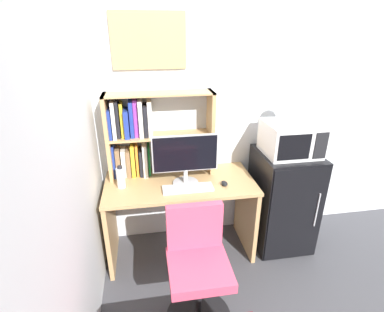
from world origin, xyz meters
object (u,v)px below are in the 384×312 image
hutch_bookshelf (143,134)px  mini_fridge (282,199)px  monitor (185,157)px  keyboard (188,188)px  microwave (291,138)px  computer_mouse (224,183)px  desk_chair (198,273)px  desk_fan (299,106)px  water_bottle (121,177)px  wall_corkboard (149,41)px

hutch_bookshelf → mini_fridge: (1.27, -0.21, -0.66)m
monitor → keyboard: bearing=-87.0°
keyboard → microwave: microwave is taller
hutch_bookshelf → computer_mouse: hutch_bookshelf is taller
computer_mouse → desk_chair: bearing=-119.8°
mini_fridge → desk_fan: size_ratio=3.62×
monitor → water_bottle: 0.56m
monitor → keyboard: 0.26m
monitor → desk_chair: 0.89m
wall_corkboard → computer_mouse: bearing=-36.5°
water_bottle → microwave: microwave is taller
microwave → wall_corkboard: bearing=165.9°
computer_mouse → wall_corkboard: 1.31m
water_bottle → mini_fridge: size_ratio=0.20×
microwave → desk_chair: 1.36m
keyboard → mini_fridge: mini_fridge is taller
keyboard → water_bottle: (-0.54, 0.13, 0.08)m
computer_mouse → desk_chair: (-0.33, -0.58, -0.36)m
water_bottle → mini_fridge: 1.51m
desk_chair → wall_corkboard: bearing=102.6°
water_bottle → wall_corkboard: 1.12m
microwave → desk_fan: bearing=-14.0°
water_bottle → desk_fan: 1.58m
computer_mouse → keyboard: bearing=-176.2°
keyboard → wall_corkboard: wall_corkboard is taller
computer_mouse → monitor: bearing=166.6°
water_bottle → desk_fan: desk_fan is taller
hutch_bookshelf → computer_mouse: bearing=-26.1°
microwave → water_bottle: bearing=-179.6°
water_bottle → mini_fridge: mini_fridge is taller
desk_fan → mini_fridge: bearing=173.3°
microwave → desk_chair: (-0.95, -0.70, -0.69)m
microwave → hutch_bookshelf: bearing=170.9°
keyboard → monitor: bearing=93.0°
microwave → wall_corkboard: wall_corkboard is taller
computer_mouse → desk_chair: desk_chair is taller
desk_chair → hutch_bookshelf: bearing=109.6°
keyboard → water_bottle: 0.56m
water_bottle → desk_chair: (0.52, -0.69, -0.44)m
mini_fridge → microwave: bearing=89.9°
monitor → computer_mouse: 0.40m
water_bottle → microwave: size_ratio=0.43×
monitor → microwave: 0.94m
computer_mouse → microwave: 0.70m
monitor → wall_corkboard: bearing=125.2°
monitor → mini_fridge: size_ratio=0.57×
desk_fan → desk_chair: 1.54m
keyboard → mini_fridge: 0.98m
mini_fridge → desk_fan: 0.91m
water_bottle → desk_fan: size_ratio=0.74×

